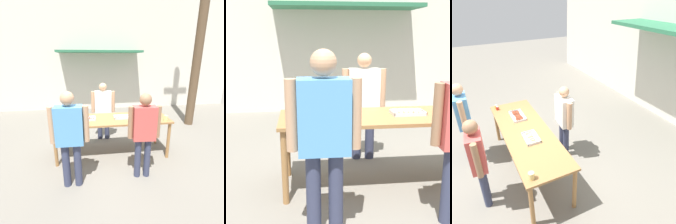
% 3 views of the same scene
% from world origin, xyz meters
% --- Properties ---
extents(ground_plane, '(24.00, 24.00, 0.00)m').
position_xyz_m(ground_plane, '(0.00, 0.00, 0.00)').
color(ground_plane, slate).
extents(building_facade_back, '(12.00, 1.11, 4.50)m').
position_xyz_m(building_facade_back, '(0.00, 3.98, 2.26)').
color(building_facade_back, beige).
rests_on(building_facade_back, ground).
extents(serving_table, '(2.54, 0.84, 0.87)m').
position_xyz_m(serving_table, '(0.00, 0.00, 0.78)').
color(serving_table, olive).
rests_on(serving_table, ground).
extents(food_tray_sausages, '(0.46, 0.25, 0.04)m').
position_xyz_m(food_tray_sausages, '(-0.60, 0.01, 0.89)').
color(food_tray_sausages, silver).
rests_on(food_tray_sausages, serving_table).
extents(food_tray_buns, '(0.39, 0.24, 0.05)m').
position_xyz_m(food_tray_buns, '(0.24, 0.01, 0.89)').
color(food_tray_buns, silver).
rests_on(food_tray_buns, serving_table).
extents(condiment_jar_mustard, '(0.06, 0.06, 0.09)m').
position_xyz_m(condiment_jar_mustard, '(-1.14, -0.31, 0.91)').
color(condiment_jar_mustard, gold).
rests_on(condiment_jar_mustard, serving_table).
extents(condiment_jar_ketchup, '(0.06, 0.06, 0.09)m').
position_xyz_m(condiment_jar_ketchup, '(-1.06, -0.30, 0.91)').
color(condiment_jar_ketchup, '#B22319').
rests_on(condiment_jar_ketchup, serving_table).
extents(person_server_behind_table, '(0.63, 0.27, 1.55)m').
position_xyz_m(person_server_behind_table, '(-0.12, 0.83, 0.91)').
color(person_server_behind_table, '#333851').
rests_on(person_server_behind_table, ground).
extents(person_customer_holding_hotdog, '(0.63, 0.25, 1.68)m').
position_xyz_m(person_customer_holding_hotdog, '(-0.83, -0.97, 1.00)').
color(person_customer_holding_hotdog, '#333851').
rests_on(person_customer_holding_hotdog, ground).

